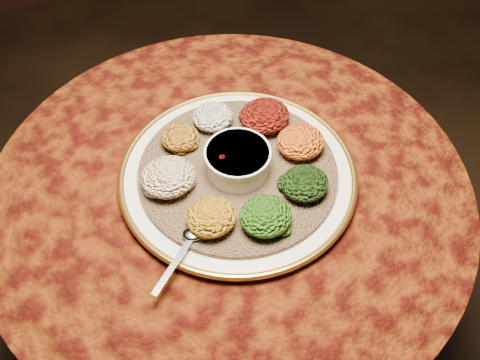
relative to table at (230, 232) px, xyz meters
name	(u,v)px	position (x,y,z in m)	size (l,w,h in m)	color
table	(230,232)	(0.00, 0.00, 0.00)	(0.96, 0.96, 0.73)	black
platter	(238,175)	(0.02, 0.00, 0.19)	(0.47, 0.47, 0.02)	beige
injera	(238,171)	(0.02, 0.00, 0.20)	(0.39, 0.39, 0.01)	#856242
stew_bowl	(238,159)	(0.02, 0.00, 0.24)	(0.13, 0.13, 0.05)	white
spoon	(192,236)	(-0.12, -0.10, 0.21)	(0.14, 0.10, 0.01)	silver
portion_ayib	(213,117)	(0.03, 0.14, 0.23)	(0.08, 0.08, 0.04)	silver
portion_kitfo	(265,116)	(0.13, 0.08, 0.23)	(0.10, 0.10, 0.05)	black
portion_tikil	(301,142)	(0.16, -0.01, 0.23)	(0.10, 0.09, 0.05)	#C26B10
portion_gomen	(305,183)	(0.11, -0.10, 0.23)	(0.09, 0.08, 0.04)	black
portion_mixveg	(266,216)	(0.01, -0.13, 0.23)	(0.10, 0.09, 0.05)	maroon
portion_kik	(211,217)	(-0.08, -0.09, 0.23)	(0.09, 0.09, 0.04)	#AC6D0F
portion_timatim	(168,177)	(-0.11, 0.03, 0.23)	(0.10, 0.10, 0.05)	maroon
portion_shiro	(180,137)	(-0.05, 0.12, 0.23)	(0.08, 0.07, 0.04)	#9F6913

